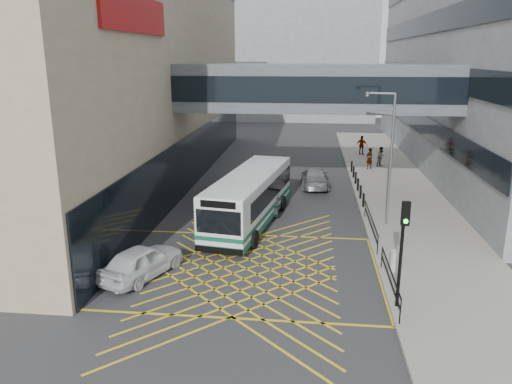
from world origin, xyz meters
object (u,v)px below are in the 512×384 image
(pedestrian_b, at_px, (381,157))
(car_dark, at_px, (267,199))
(pedestrian_a, at_px, (369,159))
(pedestrian_c, at_px, (362,145))
(traffic_light, at_px, (403,239))
(bus, at_px, (250,197))
(car_white, at_px, (142,261))
(litter_bin, at_px, (396,261))
(car_silver, at_px, (315,177))
(street_lamp, at_px, (388,151))

(pedestrian_b, bearing_deg, car_dark, -167.98)
(pedestrian_a, distance_m, pedestrian_b, 1.62)
(car_dark, relative_size, pedestrian_c, 2.57)
(car_dark, bearing_deg, traffic_light, 114.52)
(car_dark, height_order, pedestrian_a, pedestrian_a)
(bus, height_order, car_white, bus)
(car_white, bearing_deg, car_dark, -92.09)
(car_dark, xyz_separation_m, pedestrian_b, (8.83, 13.36, 0.27))
(bus, relative_size, pedestrian_c, 6.03)
(bus, relative_size, pedestrian_b, 6.53)
(car_dark, bearing_deg, litter_bin, 124.76)
(bus, relative_size, car_silver, 2.31)
(traffic_light, height_order, street_lamp, street_lamp)
(bus, bearing_deg, car_silver, 76.57)
(traffic_light, bearing_deg, pedestrian_a, 84.79)
(car_silver, bearing_deg, litter_bin, 100.48)
(pedestrian_a, bearing_deg, litter_bin, 54.46)
(traffic_light, xyz_separation_m, pedestrian_c, (1.50, 30.98, -1.87))
(car_silver, relative_size, litter_bin, 5.18)
(car_white, relative_size, car_dark, 0.99)
(car_silver, distance_m, pedestrian_a, 7.62)
(car_white, height_order, street_lamp, street_lamp)
(car_dark, xyz_separation_m, street_lamp, (6.94, -2.41, 3.66))
(car_white, distance_m, car_silver, 18.33)
(car_white, relative_size, pedestrian_c, 2.55)
(bus, xyz_separation_m, pedestrian_b, (9.55, 16.18, -0.62))
(pedestrian_a, bearing_deg, bus, 28.18)
(bus, distance_m, car_white, 8.64)
(street_lamp, height_order, pedestrian_c, street_lamp)
(traffic_light, bearing_deg, pedestrian_b, 82.42)
(pedestrian_a, relative_size, pedestrian_c, 0.96)
(car_white, relative_size, traffic_light, 1.09)
(car_dark, relative_size, litter_bin, 5.10)
(car_silver, height_order, traffic_light, traffic_light)
(car_dark, height_order, pedestrian_c, pedestrian_c)
(car_white, bearing_deg, pedestrian_a, -96.72)
(car_silver, bearing_deg, car_dark, 60.96)
(bus, distance_m, car_dark, 3.05)
(car_white, xyz_separation_m, street_lamp, (11.57, 8.06, 3.65))
(bus, relative_size, car_dark, 2.35)
(car_white, xyz_separation_m, litter_bin, (11.24, 1.54, -0.12))
(pedestrian_a, bearing_deg, pedestrian_c, -122.23)
(pedestrian_b, bearing_deg, pedestrian_c, 58.42)
(car_white, bearing_deg, traffic_light, -168.53)
(bus, xyz_separation_m, car_silver, (3.75, 9.00, -0.88))
(car_silver, height_order, pedestrian_c, pedestrian_c)
(litter_bin, xyz_separation_m, pedestrian_b, (2.22, 22.29, 0.39))
(car_silver, relative_size, street_lamp, 0.64)
(car_white, xyz_separation_m, pedestrian_a, (12.32, 22.68, 0.30))
(traffic_light, distance_m, litter_bin, 4.23)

